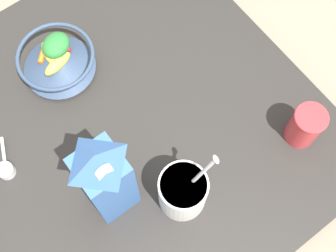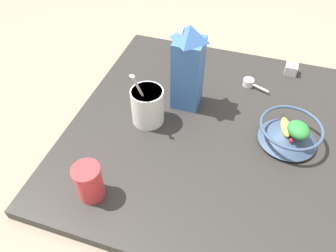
% 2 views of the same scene
% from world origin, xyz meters
% --- Properties ---
extents(ground_plane, '(6.00, 6.00, 0.00)m').
position_xyz_m(ground_plane, '(0.00, 0.00, 0.00)').
color(ground_plane, gray).
extents(countertop, '(0.94, 0.94, 0.03)m').
position_xyz_m(countertop, '(0.00, 0.00, 0.02)').
color(countertop, '#2D2B28').
rests_on(countertop, ground_plane).
extents(fruit_bowl, '(0.19, 0.19, 0.09)m').
position_xyz_m(fruit_bowl, '(-0.02, 0.22, 0.08)').
color(fruit_bowl, '#384C6B').
rests_on(fruit_bowl, countertop).
extents(milk_carton, '(0.09, 0.09, 0.30)m').
position_xyz_m(milk_carton, '(-0.10, -0.13, 0.19)').
color(milk_carton, '#3D6BB2').
rests_on(milk_carton, countertop).
extents(yogurt_tub, '(0.12, 0.11, 0.23)m').
position_xyz_m(yogurt_tub, '(0.03, -0.23, 0.10)').
color(yogurt_tub, white).
rests_on(yogurt_tub, countertop).
extents(drinking_cup, '(0.08, 0.08, 0.11)m').
position_xyz_m(drinking_cup, '(0.35, -0.27, 0.09)').
color(drinking_cup, '#DB383D').
rests_on(drinking_cup, countertop).
extents(measuring_scoop, '(0.06, 0.10, 0.03)m').
position_xyz_m(measuring_scoop, '(-0.26, 0.07, 0.05)').
color(measuring_scoop, white).
rests_on(measuring_scoop, countertop).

